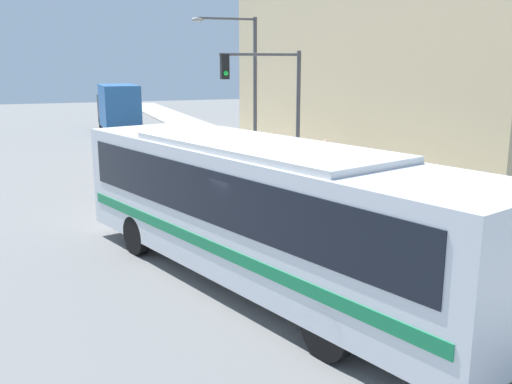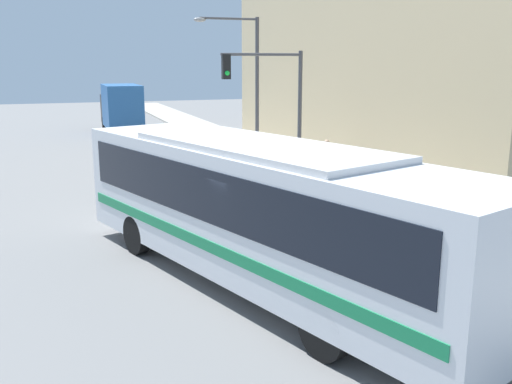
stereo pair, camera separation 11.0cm
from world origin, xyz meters
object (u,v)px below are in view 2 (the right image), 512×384
Objects in this scene: city_bus at (259,205)px; traffic_light_pole at (272,92)px; parking_meter at (297,158)px; delivery_truck at (121,107)px; street_lamp at (248,74)px; pedestrian_near_corner at (326,160)px; fire_hydrant at (397,211)px.

traffic_light_pole is at bearing 48.93° from city_bus.
city_bus is at bearing -112.75° from traffic_light_pole.
traffic_light_pole is 2.81m from parking_meter.
city_bus is 2.31× the size of traffic_light_pole.
delivery_truck is (0.52, 28.54, -0.04)m from city_bus.
parking_meter is (5.12, 9.64, -0.83)m from city_bus.
street_lamp is (-0.22, 5.38, 3.19)m from parking_meter.
street_lamp is at bearing -72.02° from delivery_truck.
traffic_light_pole is (4.11, 9.81, 1.79)m from city_bus.
parking_meter is 0.74× the size of pedestrian_near_corner.
city_bus is 1.77× the size of delivery_truck.
city_bus is at bearing -124.10° from pedestrian_near_corner.
fire_hydrant is at bearing 8.50° from city_bus.
delivery_truck is 4.04× the size of pedestrian_near_corner.
pedestrian_near_corner is (1.16, -6.06, -3.19)m from street_lamp.
delivery_truck is 26.38m from fire_hydrant.
fire_hydrant is at bearing -98.40° from pedestrian_near_corner.
traffic_light_pole is at bearing 97.97° from fire_hydrant.
traffic_light_pole is at bearing 156.44° from pedestrian_near_corner.
city_bus is at bearing -153.18° from fire_hydrant.
delivery_truck is at bearing 70.65° from city_bus.
parking_meter is at bearing -76.30° from delivery_truck.
street_lamp is at bearing 91.01° from fire_hydrant.
parking_meter reaches higher than fire_hydrant.
city_bus is 13.89× the size of fire_hydrant.
traffic_light_pole is 3.37m from pedestrian_near_corner.
pedestrian_near_corner reaches higher than fire_hydrant.
fire_hydrant is at bearing -82.03° from traffic_light_pole.
delivery_truck is at bearing 103.70° from parking_meter.
city_bus is 10.95m from parking_meter.
street_lamp reaches higher than fire_hydrant.
traffic_light_pole is 4.19× the size of parking_meter.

